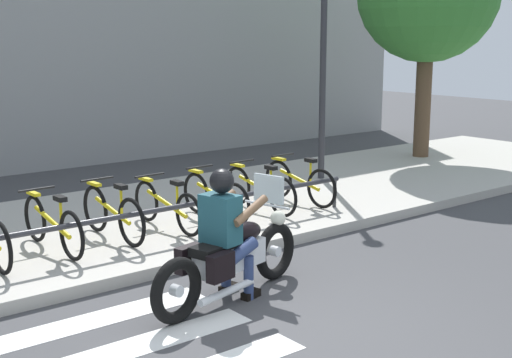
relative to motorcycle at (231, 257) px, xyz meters
name	(u,v)px	position (x,y,z in m)	size (l,w,h in m)	color
ground_plane	(297,339)	(-0.13, -1.22, -0.47)	(48.00, 48.00, 0.00)	#424244
sidewalk	(89,231)	(-0.13, 3.24, -0.39)	(24.00, 4.40, 0.15)	#B7B2A8
crosswalk_stripe_3	(117,352)	(-1.59, -0.42, -0.47)	(2.80, 0.40, 0.01)	white
crosswalk_stripe_4	(79,324)	(-1.59, 0.38, -0.47)	(2.80, 0.40, 0.01)	white
motorcycle	(231,257)	(0.00, 0.00, 0.00)	(2.28, 0.86, 1.27)	black
rider	(226,225)	(-0.08, -0.01, 0.37)	(0.71, 0.64, 1.46)	#1E4C59
bicycle_1	(52,224)	(-1.00, 2.39, 0.02)	(0.48, 1.67, 0.75)	black
bicycle_2	(113,213)	(-0.17, 2.39, 0.04)	(0.48, 1.61, 0.78)	black
bicycle_3	(166,206)	(0.66, 2.39, 0.02)	(0.48, 1.66, 0.72)	black
bicycle_4	(215,196)	(1.49, 2.39, 0.03)	(0.48, 1.58, 0.75)	black
bicycle_5	(259,189)	(2.31, 2.39, 0.02)	(0.48, 1.67, 0.74)	black
bicycle_6	(299,182)	(3.14, 2.39, 0.03)	(0.48, 1.62, 0.76)	black
bike_rack	(188,207)	(0.66, 1.84, 0.11)	(5.57, 0.07, 0.49)	#333338
street_lamp	(323,42)	(4.83, 3.64, 2.23)	(0.28, 0.28, 4.47)	#2D2D33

